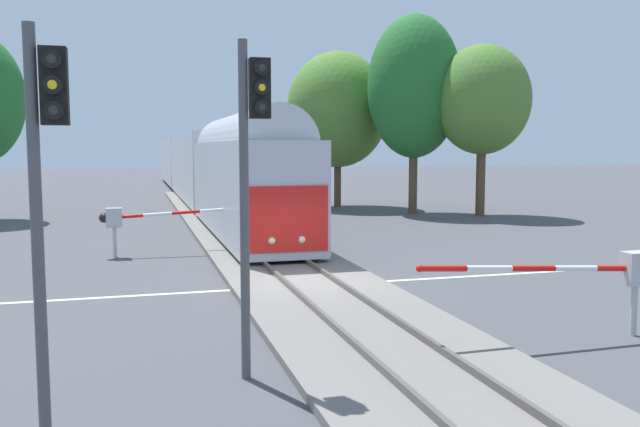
{
  "coord_description": "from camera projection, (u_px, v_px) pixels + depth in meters",
  "views": [
    {
      "loc": [
        -4.7,
        -18.29,
        3.99
      ],
      "look_at": [
        0.68,
        0.92,
        2.0
      ],
      "focal_mm": 37.27,
      "sensor_mm": 36.0,
      "label": 1
    }
  ],
  "objects": [
    {
      "name": "railway_track",
      "position": [
        306.0,
        283.0,
        19.17
      ],
      "size": [
        4.4,
        80.0,
        0.32
      ],
      "color": "slate",
      "rests_on": "ground"
    },
    {
      "name": "elm_centre_background",
      "position": [
        338.0,
        110.0,
        43.87
      ],
      "size": [
        6.72,
        6.72,
        10.28
      ],
      "color": "brown",
      "rests_on": "ground"
    },
    {
      "name": "oak_far_right",
      "position": [
        414.0,
        87.0,
        39.57
      ],
      "size": [
        5.59,
        5.59,
        11.85
      ],
      "color": "brown",
      "rests_on": "ground"
    },
    {
      "name": "traffic_signal_near_left",
      "position": [
        45.0,
        167.0,
        8.62
      ],
      "size": [
        0.53,
        0.38,
        5.58
      ],
      "color": "#4C4C51",
      "rests_on": "ground"
    },
    {
      "name": "crossing_gate_far",
      "position": [
        132.0,
        218.0,
        24.25
      ],
      "size": [
        5.74,
        0.4,
        1.8
      ],
      "color": "#B7B7BC",
      "rests_on": "ground"
    },
    {
      "name": "maple_right_background",
      "position": [
        482.0,
        100.0,
        38.21
      ],
      "size": [
        5.51,
        5.51,
        9.88
      ],
      "color": "brown",
      "rests_on": "ground"
    },
    {
      "name": "road_centre_stripe",
      "position": [
        306.0,
        286.0,
        19.18
      ],
      "size": [
        44.0,
        0.2,
        0.01
      ],
      "color": "beige",
      "rests_on": "ground"
    },
    {
      "name": "ground_plane",
      "position": [
        306.0,
        286.0,
        19.18
      ],
      "size": [
        220.0,
        220.0,
        0.0
      ],
      "primitive_type": "plane",
      "color": "#47474C"
    },
    {
      "name": "traffic_signal_median",
      "position": [
        252.0,
        155.0,
        11.15
      ],
      "size": [
        0.53,
        0.38,
        5.77
      ],
      "color": "#4C4C51",
      "rests_on": "ground"
    },
    {
      "name": "commuter_train",
      "position": [
        200.0,
        164.0,
        49.36
      ],
      "size": [
        3.04,
        62.46,
        5.16
      ],
      "color": "#B2B7C1",
      "rests_on": "railway_track"
    },
    {
      "name": "crossing_gate_near",
      "position": [
        612.0,
        271.0,
        13.84
      ],
      "size": [
        5.56,
        0.4,
        1.8
      ],
      "color": "#B7B7BC",
      "rests_on": "ground"
    }
  ]
}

